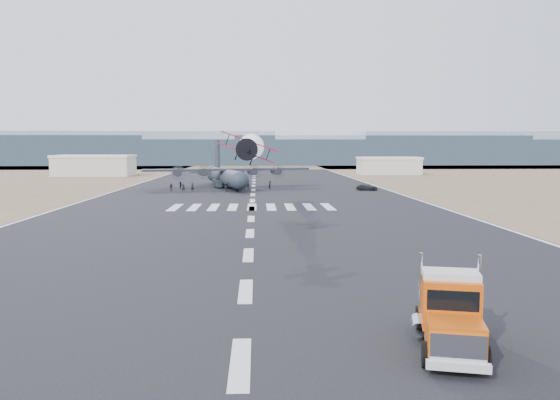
{
  "coord_description": "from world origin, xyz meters",
  "views": [
    {
      "loc": [
        0.75,
        -35.18,
        9.48
      ],
      "look_at": [
        3.15,
        20.5,
        4.0
      ],
      "focal_mm": 35.0,
      "sensor_mm": 36.0,
      "label": 1
    }
  ],
  "objects": [
    {
      "name": "support_vehicle",
      "position": [
        24.71,
        81.9,
        0.64
      ],
      "size": [
        5.05,
        3.36,
        1.29
      ],
      "primitive_type": "imported",
      "rotation": [
        0.0,
        0.0,
        1.28
      ],
      "color": "black",
      "rests_on": "ground"
    },
    {
      "name": "crew_g",
      "position": [
        -12.8,
        80.24,
        0.93
      ],
      "size": [
        0.71,
        0.59,
        1.86
      ],
      "primitive_type": "imported",
      "rotation": [
        0.0,
        0.0,
        6.23
      ],
      "color": "black",
      "rests_on": "ground"
    },
    {
      "name": "ridge_seg_e",
      "position": [
        65.0,
        260.0,
        7.5
      ],
      "size": [
        150.0,
        50.0,
        15.0
      ],
      "primitive_type": "cube",
      "color": "gray",
      "rests_on": "ground"
    },
    {
      "name": "ridge_seg_f",
      "position": [
        130.0,
        260.0,
        8.5
      ],
      "size": [
        150.0,
        50.0,
        17.0
      ],
      "primitive_type": "cube",
      "color": "gray",
      "rests_on": "ground"
    },
    {
      "name": "scrub_far",
      "position": [
        0.0,
        230.0,
        0.0
      ],
      "size": [
        500.0,
        80.0,
        0.0
      ],
      "primitive_type": "cube",
      "color": "brown",
      "rests_on": "ground"
    },
    {
      "name": "hangar_left",
      "position": [
        -52.0,
        145.0,
        3.41
      ],
      "size": [
        24.5,
        14.5,
        6.7
      ],
      "color": "#B9B6A5",
      "rests_on": "ground"
    },
    {
      "name": "crew_h",
      "position": [
        -1.06,
        85.56,
        0.88
      ],
      "size": [
        0.89,
        0.58,
        1.77
      ],
      "primitive_type": "imported",
      "rotation": [
        0.0,
        0.0,
        0.07
      ],
      "color": "black",
      "rests_on": "ground"
    },
    {
      "name": "crew_e",
      "position": [
        -2.68,
        87.76,
        0.94
      ],
      "size": [
        0.94,
        0.59,
        1.89
      ],
      "primitive_type": "imported",
      "rotation": [
        0.0,
        0.0,
        3.11
      ],
      "color": "black",
      "rests_on": "ground"
    },
    {
      "name": "hangar_right",
      "position": [
        46.0,
        150.0,
        3.01
      ],
      "size": [
        20.5,
        12.5,
        5.9
      ],
      "color": "#B9B6A5",
      "rests_on": "ground"
    },
    {
      "name": "smoke_trail",
      "position": [
        -0.17,
        40.92,
        9.42
      ],
      "size": [
        3.8,
        25.61,
        3.8
      ],
      "rotation": [
        0.0,
        0.0,
        -0.0
      ],
      "color": "white"
    },
    {
      "name": "crew_d",
      "position": [
        -17.61,
        82.51,
        0.8
      ],
      "size": [
        1.05,
        0.95,
        1.61
      ],
      "primitive_type": "imported",
      "rotation": [
        0.0,
        0.0,
        3.77
      ],
      "color": "black",
      "rests_on": "ground"
    },
    {
      "name": "crew_b",
      "position": [
        3.79,
        86.52,
        0.88
      ],
      "size": [
        0.9,
        1.0,
        1.76
      ],
      "primitive_type": "imported",
      "rotation": [
        0.0,
        0.0,
        1.02
      ],
      "color": "black",
      "rests_on": "ground"
    },
    {
      "name": "crew_f",
      "position": [
        -16.28,
        87.44,
        0.82
      ],
      "size": [
        0.5,
        1.52,
        1.63
      ],
      "primitive_type": "imported",
      "rotation": [
        0.0,
        0.0,
        1.58
      ],
      "color": "black",
      "rests_on": "ground"
    },
    {
      "name": "runway_markings",
      "position": [
        0.0,
        60.0,
        0.01
      ],
      "size": [
        60.0,
        260.0,
        0.01
      ],
      "primitive_type": null,
      "color": "silver",
      "rests_on": "ground"
    },
    {
      "name": "crew_c",
      "position": [
        -5.68,
        80.28,
        0.94
      ],
      "size": [
        1.24,
        1.26,
        1.87
      ],
      "primitive_type": "imported",
      "rotation": [
        0.0,
        0.0,
        3.95
      ],
      "color": "black",
      "rests_on": "ground"
    },
    {
      "name": "crew_a",
      "position": [
        -14.89,
        81.58,
        0.81
      ],
      "size": [
        0.64,
        0.55,
        1.62
      ],
      "primitive_type": "imported",
      "rotation": [
        0.0,
        0.0,
        3.25
      ],
      "color": "black",
      "rests_on": "ground"
    },
    {
      "name": "ridge_seg_c",
      "position": [
        -65.0,
        260.0,
        8.5
      ],
      "size": [
        150.0,
        50.0,
        17.0
      ],
      "primitive_type": "cube",
      "color": "gray",
      "rests_on": "ground"
    },
    {
      "name": "ridge_seg_d",
      "position": [
        0.0,
        260.0,
        6.5
      ],
      "size": [
        150.0,
        50.0,
        13.0
      ],
      "primitive_type": "cube",
      "color": "gray",
      "rests_on": "ground"
    },
    {
      "name": "transport_aircraft",
      "position": [
        -6.3,
        90.77,
        2.84
      ],
      "size": [
        37.77,
        30.87,
        11.02
      ],
      "rotation": [
        0.0,
        0.0,
        0.26
      ],
      "color": "#212731",
      "rests_on": "ground"
    },
    {
      "name": "ground",
      "position": [
        0.0,
        0.0,
        0.0
      ],
      "size": [
        500.0,
        500.0,
        0.0
      ],
      "primitive_type": "plane",
      "color": "black",
      "rests_on": "ground"
    },
    {
      "name": "semi_truck",
      "position": [
        9.8,
        -10.51,
        1.81
      ],
      "size": [
        4.28,
        8.41,
        3.69
      ],
      "rotation": [
        0.0,
        0.0,
        -0.24
      ],
      "color": "black",
      "rests_on": "ground"
    },
    {
      "name": "aerobatic_biplane",
      "position": [
        -0.18,
        19.63,
        9.25
      ],
      "size": [
        5.71,
        5.37,
        3.28
      ],
      "rotation": [
        0.0,
        0.35,
        -0.0
      ],
      "color": "#B70C27"
    },
    {
      "name": "ridge_seg_b",
      "position": [
        -130.0,
        260.0,
        7.5
      ],
      "size": [
        150.0,
        50.0,
        15.0
      ],
      "primitive_type": "cube",
      "color": "gray",
      "rests_on": "ground"
    }
  ]
}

